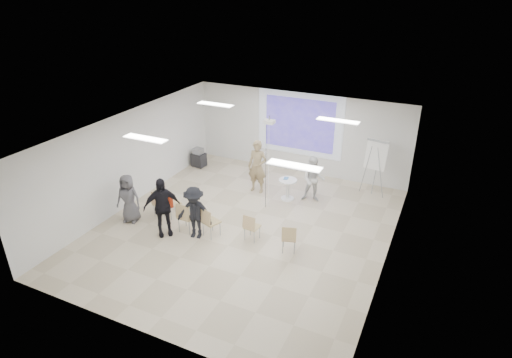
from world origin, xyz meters
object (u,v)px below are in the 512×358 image
at_px(pedestal_table, 288,188).
at_px(chair_far_left, 160,201).
at_px(player_right, 314,177).
at_px(laptop, 187,215).
at_px(chair_center, 209,220).
at_px(audience_outer, 128,196).
at_px(av_cart, 199,158).
at_px(player_left, 257,163).
at_px(flipchart_easel, 376,155).
at_px(audience_mid, 194,209).
at_px(chair_right_inner, 251,226).
at_px(chair_right_far, 289,237).
at_px(audience_left, 162,203).
at_px(chair_left_mid, 170,201).
at_px(chair_left_inner, 185,215).

bearing_deg(pedestal_table, chair_far_left, -139.78).
bearing_deg(player_right, laptop, -143.16).
relative_size(chair_center, audience_outer, 0.53).
xyz_separation_m(pedestal_table, av_cart, (-4.08, 1.07, -0.06)).
relative_size(player_left, flipchart_easel, 1.07).
bearing_deg(av_cart, audience_outer, -79.69).
height_order(player_right, chair_center, player_right).
bearing_deg(audience_mid, pedestal_table, 54.17).
height_order(player_left, chair_right_inner, player_left).
distance_m(chair_right_far, audience_left, 3.63).
height_order(chair_left_mid, av_cart, chair_left_mid).
bearing_deg(chair_left_mid, audience_outer, -120.07).
height_order(player_left, flipchart_easel, player_left).
xyz_separation_m(laptop, flipchart_easel, (4.35, 4.51, 0.93)).
relative_size(audience_mid, flipchart_easel, 0.91).
relative_size(chair_left_inner, chair_center, 1.03).
distance_m(chair_center, audience_left, 1.39).
bearing_deg(audience_outer, laptop, -4.61).
distance_m(audience_left, audience_mid, 0.94).
relative_size(pedestal_table, chair_center, 0.82).
height_order(player_right, chair_right_inner, player_right).
bearing_deg(chair_left_inner, audience_outer, -175.34).
relative_size(chair_left_mid, flipchart_easel, 0.47).
height_order(chair_center, audience_mid, audience_mid).
distance_m(chair_right_inner, audience_outer, 3.79).
relative_size(chair_right_inner, laptop, 2.40).
height_order(chair_left_inner, chair_right_far, chair_left_inner).
distance_m(chair_right_far, av_cart, 6.47).
bearing_deg(player_right, chair_center, -134.30).
xyz_separation_m(audience_mid, audience_outer, (-2.24, -0.08, -0.04)).
relative_size(chair_center, av_cart, 1.19).
bearing_deg(av_cart, audience_left, -63.62).
relative_size(chair_left_mid, chair_center, 1.01).
relative_size(chair_left_inner, audience_left, 0.46).
distance_m(flipchart_easel, av_cart, 6.63).
xyz_separation_m(chair_far_left, chair_center, (1.96, -0.37, 0.02)).
bearing_deg(audience_mid, flipchart_easel, 39.56).
height_order(chair_right_far, flipchart_easel, flipchart_easel).
bearing_deg(chair_right_inner, chair_left_mid, -177.53).
distance_m(chair_far_left, chair_right_far, 4.25).
relative_size(chair_far_left, audience_mid, 0.49).
bearing_deg(audience_outer, av_cart, 81.25).
distance_m(player_right, chair_center, 3.84).
bearing_deg(chair_left_mid, player_left, 83.02).
bearing_deg(audience_outer, player_left, 39.38).
distance_m(pedestal_table, player_right, 0.92).
relative_size(pedestal_table, chair_far_left, 0.86).
xyz_separation_m(player_left, chair_right_far, (2.27, -2.90, -0.55)).
relative_size(laptop, audience_outer, 0.20).
bearing_deg(chair_right_far, chair_far_left, 161.06).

